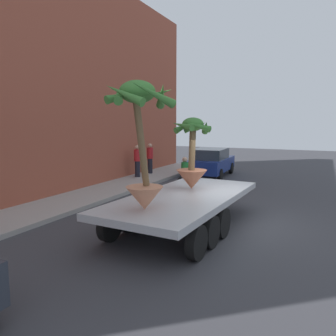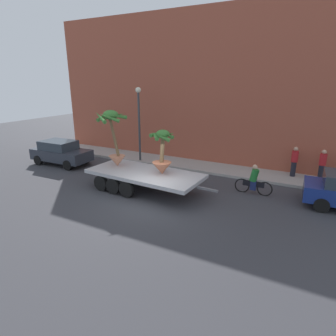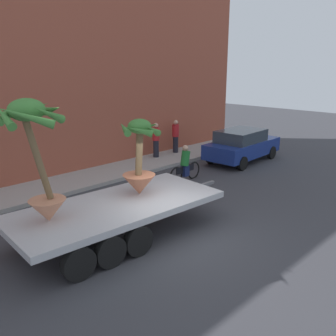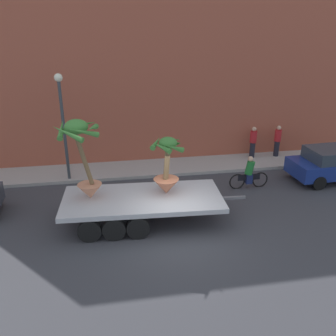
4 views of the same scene
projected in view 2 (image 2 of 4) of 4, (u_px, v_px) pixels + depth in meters
name	position (u px, v px, depth m)	size (l,w,h in m)	color
ground_plane	(152.00, 202.00, 13.24)	(60.00, 60.00, 0.00)	#38383D
sidewalk	(200.00, 166.00, 18.37)	(24.00, 2.20, 0.15)	#A39E99
building_facade	(212.00, 89.00, 18.38)	(24.00, 1.20, 9.68)	#9E4C38
flatbed_trailer	(141.00, 175.00, 14.53)	(6.93, 2.91, 0.98)	#B7BABF
potted_palm_rear	(113.00, 136.00, 14.95)	(1.60, 1.62, 2.96)	tan
potted_palm_middle	(162.00, 155.00, 13.77)	(1.24, 1.27, 2.20)	#B26647
cyclist	(254.00, 181.00, 13.98)	(1.84, 0.35, 1.54)	black
trailing_car	(61.00, 152.00, 18.87)	(4.06, 1.94, 1.58)	#2D333D
pedestrian_near_gate	(322.00, 164.00, 15.41)	(0.36, 0.36, 1.71)	black
pedestrian_far_left	(294.00, 161.00, 16.03)	(0.36, 0.36, 1.71)	black
street_lamp	(139.00, 115.00, 18.57)	(0.36, 0.36, 4.83)	#383D42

